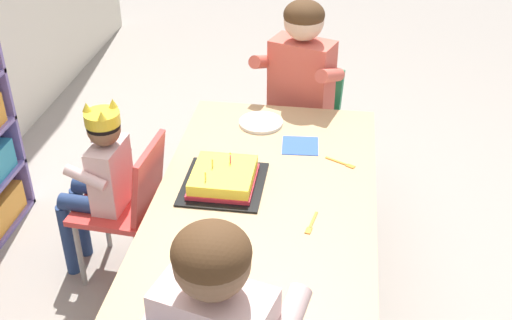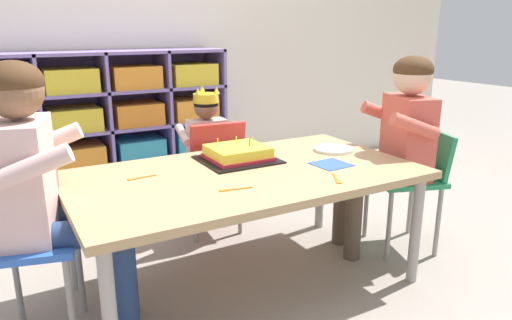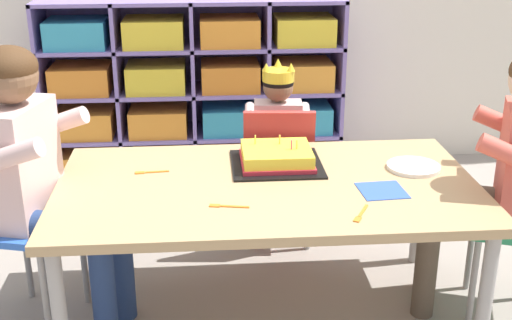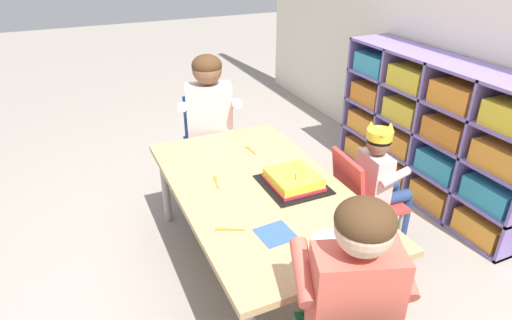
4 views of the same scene
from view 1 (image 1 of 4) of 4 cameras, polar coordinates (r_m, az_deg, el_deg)
name	(u,v)px [view 1 (image 1 of 4)]	position (r m, az deg, el deg)	size (l,w,h in m)	color
ground	(264,300)	(2.80, 0.73, -12.26)	(16.00, 16.00, 0.00)	gray
activity_table	(265,205)	(2.48, 0.81, -4.02)	(1.48, 0.83, 0.54)	tan
classroom_chair_blue	(129,201)	(2.74, -11.13, -3.54)	(0.35, 0.38, 0.66)	red
child_with_crown	(100,171)	(2.71, -13.62, -0.99)	(0.31, 0.31, 0.83)	beige
classroom_chair_guest_side	(304,114)	(3.33, 4.25, 4.04)	(0.43, 0.44, 0.63)	#238451
guest_at_table_side	(297,83)	(3.14, 3.60, 6.81)	(0.48, 0.46, 1.01)	#D15647
birthday_cake_on_tray	(223,179)	(2.50, -2.90, -1.65)	(0.34, 0.31, 0.10)	black
paper_plate_stack	(261,123)	(2.92, 0.43, 3.33)	(0.20, 0.20, 0.01)	white
paper_napkin_square	(300,146)	(2.76, 3.93, 1.27)	(0.15, 0.15, 0.00)	#3356B7
fork_beside_plate_stack	(342,163)	(2.66, 7.61, -0.28)	(0.08, 0.13, 0.00)	orange
fork_by_napkin	(311,224)	(2.31, 4.91, -5.67)	(0.13, 0.04, 0.00)	orange
fork_near_child_seat	(209,266)	(2.14, -4.22, -9.33)	(0.12, 0.02, 0.00)	orange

